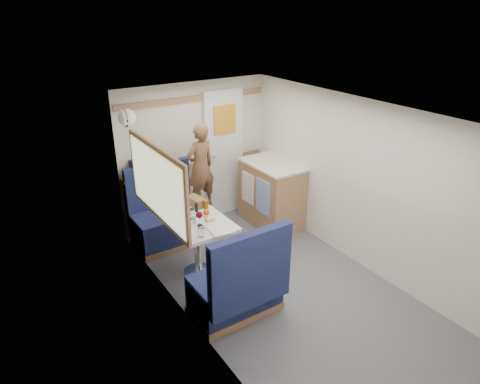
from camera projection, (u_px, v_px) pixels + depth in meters
floor at (295, 299)px, 4.63m from camera, size 4.50×4.50×0.00m
ceiling at (307, 117)px, 3.82m from camera, size 4.50×4.50×0.00m
wall_back at (195, 154)px, 5.95m from camera, size 2.20×0.02×2.00m
wall_left at (203, 249)px, 3.68m from camera, size 0.02×4.50×2.00m
wall_right at (376, 192)px, 4.77m from camera, size 0.02×4.50×2.00m
oak_trim_low at (196, 165)px, 5.99m from camera, size 2.15×0.02×0.08m
oak_trim_high at (193, 99)px, 5.61m from camera, size 2.15×0.02×0.08m
side_window at (157, 184)px, 4.35m from camera, size 0.04×1.30×0.72m
rear_door at (224, 151)px, 6.16m from camera, size 0.62×0.12×1.86m
dinette_table at (197, 231)px, 4.84m from camera, size 0.62×0.92×0.72m
bench_far at (167, 222)px, 5.62m from camera, size 0.90×0.59×1.05m
bench_near at (238, 290)px, 4.29m from camera, size 0.90×0.59×1.05m
ledge at (156, 175)px, 5.57m from camera, size 0.90×0.14×0.04m
dome_light at (127, 118)px, 4.82m from camera, size 0.20×0.20×0.20m
galley_counter at (271, 194)px, 6.04m from camera, size 0.57×0.92×0.92m
person at (200, 167)px, 5.46m from camera, size 0.45×0.33×1.13m
duffel_bag at (149, 167)px, 5.48m from camera, size 0.48×0.27×0.22m
tray at (219, 228)px, 4.57m from camera, size 0.26×0.33×0.02m
orange_fruit at (206, 213)px, 4.81m from camera, size 0.07×0.07×0.07m
cheese_block at (210, 219)px, 4.70m from camera, size 0.10×0.07×0.04m
wine_glass at (199, 215)px, 4.59m from camera, size 0.08×0.08×0.17m
tumbler_left at (201, 232)px, 4.40m from camera, size 0.07×0.07×0.11m
tumbler_mid at (167, 207)px, 4.95m from camera, size 0.06×0.06×0.10m
tumbler_right at (192, 214)px, 4.77m from camera, size 0.07×0.07×0.11m
beer_glass at (206, 205)px, 5.01m from camera, size 0.06×0.06×0.10m
pepper_grinder at (196, 208)px, 4.94m from camera, size 0.04×0.04×0.10m
salt_grinder at (194, 219)px, 4.68m from camera, size 0.04×0.04×0.09m
bread_loaf at (196, 201)px, 5.09m from camera, size 0.17×0.27×0.10m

